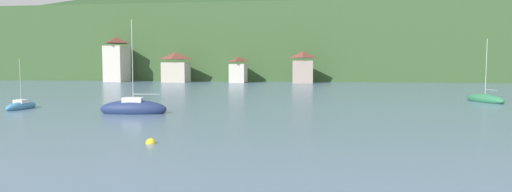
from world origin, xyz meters
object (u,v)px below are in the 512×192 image
(shore_building_eastcentral, at_px, (303,68))
(sailboat_far_7, at_px, (485,99))
(shore_building_westcentral, at_px, (176,67))
(shore_building_central, at_px, (238,70))
(shore_building_west, at_px, (117,60))
(sailboat_far_9, at_px, (21,106))
(sailboat_far_5, at_px, (133,109))
(mooring_buoy_far, at_px, (151,143))

(shore_building_eastcentral, relative_size, sailboat_far_7, 0.95)
(shore_building_westcentral, height_order, shore_building_central, shore_building_westcentral)
(shore_building_westcentral, bearing_deg, shore_building_west, 178.17)
(shore_building_west, bearing_deg, shore_building_eastcentral, -1.07)
(shore_building_west, height_order, shore_building_eastcentral, shore_building_west)
(shore_building_central, bearing_deg, sailboat_far_9, -100.02)
(sailboat_far_9, bearing_deg, sailboat_far_7, -75.94)
(shore_building_west, distance_m, sailboat_far_5, 69.76)
(shore_building_west, bearing_deg, shore_building_westcentral, -1.83)
(sailboat_far_5, bearing_deg, shore_building_central, -93.70)
(shore_building_eastcentral, distance_m, sailboat_far_5, 62.76)
(mooring_buoy_far, bearing_deg, shore_building_west, 116.86)
(shore_building_westcentral, xyz_separation_m, mooring_buoy_far, (23.35, -74.91, -3.45))
(shore_building_westcentral, bearing_deg, sailboat_far_7, -41.48)
(shore_building_central, relative_size, shore_building_eastcentral, 0.84)
(shore_building_eastcentral, xyz_separation_m, sailboat_far_9, (-25.37, -59.18, -3.19))
(shore_building_west, relative_size, sailboat_far_9, 2.12)
(shore_building_central, distance_m, sailboat_far_5, 61.91)
(shore_building_west, bearing_deg, sailboat_far_5, -63.22)
(sailboat_far_7, bearing_deg, mooring_buoy_far, 119.21)
(shore_building_westcentral, distance_m, sailboat_far_9, 59.78)
(sailboat_far_9, bearing_deg, shore_building_eastcentral, -25.72)
(shore_building_westcentral, bearing_deg, sailboat_far_5, -74.99)
(shore_building_west, distance_m, sailboat_far_7, 80.80)
(sailboat_far_5, relative_size, sailboat_far_7, 1.14)
(sailboat_far_7, bearing_deg, sailboat_far_9, 89.47)
(sailboat_far_9, bearing_deg, shore_building_west, 15.13)
(shore_building_west, xyz_separation_m, sailboat_far_5, (31.35, -62.13, -4.79))
(shore_building_west, relative_size, shore_building_central, 1.79)
(shore_building_eastcentral, distance_m, sailboat_far_9, 64.47)
(shore_building_west, bearing_deg, sailboat_far_9, -72.36)
(shore_building_westcentral, relative_size, sailboat_far_5, 0.82)
(sailboat_far_7, bearing_deg, shore_building_eastcentral, 8.70)
(shore_building_westcentral, distance_m, shore_building_eastcentral, 29.64)
(shore_building_west, relative_size, sailboat_far_5, 1.25)
(shore_building_central, height_order, sailboat_far_5, sailboat_far_5)
(shore_building_central, bearing_deg, shore_building_westcentral, -179.32)
(mooring_buoy_far, bearing_deg, shore_building_eastcentral, 85.18)
(shore_building_eastcentral, height_order, sailboat_far_5, sailboat_far_5)
(sailboat_far_7, height_order, mooring_buoy_far, sailboat_far_7)
(shore_building_west, xyz_separation_m, mooring_buoy_far, (38.17, -75.38, -5.21))
(shore_building_westcentral, xyz_separation_m, sailboat_far_7, (51.46, -45.49, -3.16))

